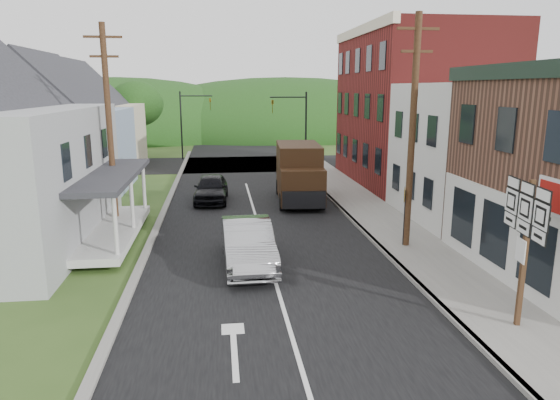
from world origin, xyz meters
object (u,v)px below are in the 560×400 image
object	(u,v)px
silver_sedan	(248,244)
delivery_van	(299,173)
dark_sedan	(211,188)
route_sign_cluster	(525,233)
warning_sign	(404,208)

from	to	relation	value
silver_sedan	delivery_van	xyz separation A→B (m)	(3.48, 10.06, 0.81)
dark_sedan	delivery_van	bearing A→B (deg)	-4.34
silver_sedan	delivery_van	distance (m)	10.68
dark_sedan	route_sign_cluster	size ratio (longest dim) A/B	1.14
silver_sedan	route_sign_cluster	size ratio (longest dim) A/B	1.27
dark_sedan	delivery_van	world-z (taller)	delivery_van
dark_sedan	route_sign_cluster	world-z (taller)	route_sign_cluster
route_sign_cluster	warning_sign	bearing A→B (deg)	101.61
route_sign_cluster	dark_sedan	bearing A→B (deg)	124.07
delivery_van	warning_sign	xyz separation A→B (m)	(2.78, -8.84, 0.04)
route_sign_cluster	warning_sign	size ratio (longest dim) A/B	1.64
warning_sign	route_sign_cluster	bearing A→B (deg)	-65.63
dark_sedan	route_sign_cluster	distance (m)	18.47
dark_sedan	route_sign_cluster	bearing A→B (deg)	-60.75
silver_sedan	warning_sign	size ratio (longest dim) A/B	2.08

